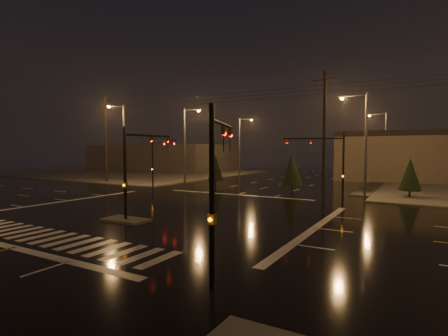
# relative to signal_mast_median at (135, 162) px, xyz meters

# --- Properties ---
(ground) EXTENTS (140.00, 140.00, 0.00)m
(ground) POSITION_rel_signal_mast_median_xyz_m (-0.00, 3.07, -3.75)
(ground) COLOR black
(ground) RESTS_ON ground
(sidewalk_nw) EXTENTS (36.00, 36.00, 0.12)m
(sidewalk_nw) POSITION_rel_signal_mast_median_xyz_m (-30.00, 33.07, -3.69)
(sidewalk_nw) COLOR #4E4B45
(sidewalk_nw) RESTS_ON ground
(median_island) EXTENTS (3.00, 1.60, 0.15)m
(median_island) POSITION_rel_signal_mast_median_xyz_m (-0.00, -0.93, -3.68)
(median_island) COLOR #4E4B45
(median_island) RESTS_ON ground
(crosswalk) EXTENTS (15.00, 2.60, 0.01)m
(crosswalk) POSITION_rel_signal_mast_median_xyz_m (-0.00, -5.93, -3.75)
(crosswalk) COLOR beige
(crosswalk) RESTS_ON ground
(stop_bar_near) EXTENTS (16.00, 0.50, 0.01)m
(stop_bar_near) POSITION_rel_signal_mast_median_xyz_m (-0.00, -7.93, -3.75)
(stop_bar_near) COLOR beige
(stop_bar_near) RESTS_ON ground
(stop_bar_far) EXTENTS (16.00, 0.50, 0.01)m
(stop_bar_far) POSITION_rel_signal_mast_median_xyz_m (-0.00, 14.07, -3.75)
(stop_bar_far) COLOR beige
(stop_bar_far) RESTS_ON ground
(commercial_block) EXTENTS (30.00, 18.00, 5.60)m
(commercial_block) POSITION_rel_signal_mast_median_xyz_m (-35.00, 45.07, -0.95)
(commercial_block) COLOR #3C3635
(commercial_block) RESTS_ON ground
(signal_mast_median) EXTENTS (0.25, 4.59, 6.00)m
(signal_mast_median) POSITION_rel_signal_mast_median_xyz_m (0.00, 0.00, 0.00)
(signal_mast_median) COLOR black
(signal_mast_median) RESTS_ON ground
(signal_mast_ne) EXTENTS (4.84, 1.86, 6.00)m
(signal_mast_ne) POSITION_rel_signal_mast_median_xyz_m (9.50, 13.21, 0.04)
(signal_mast_ne) COLOR black
(signal_mast_ne) RESTS_ON ground
(signal_mast_nw) EXTENTS (4.84, 1.86, 6.00)m
(signal_mast_nw) POSITION_rel_signal_mast_median_xyz_m (-9.50, 13.21, 0.04)
(signal_mast_nw) COLOR black
(signal_mast_nw) RESTS_ON ground
(signal_mast_se) EXTENTS (1.55, 3.87, 6.00)m
(signal_mast_se) POSITION_rel_signal_mast_median_xyz_m (10.23, -6.68, -0.04)
(signal_mast_se) COLOR black
(signal_mast_se) RESTS_ON ground
(streetlight_1) EXTENTS (2.77, 0.32, 10.00)m
(streetlight_1) POSITION_rel_signal_mast_median_xyz_m (-11.18, 21.07, 2.05)
(streetlight_1) COLOR #38383A
(streetlight_1) RESTS_ON ground
(streetlight_2) EXTENTS (2.77, 0.32, 10.00)m
(streetlight_2) POSITION_rel_signal_mast_median_xyz_m (-11.18, 37.07, 2.05)
(streetlight_2) COLOR #38383A
(streetlight_2) RESTS_ON ground
(streetlight_3) EXTENTS (2.77, 0.32, 10.00)m
(streetlight_3) POSITION_rel_signal_mast_median_xyz_m (11.18, 19.07, 2.05)
(streetlight_3) COLOR #38383A
(streetlight_3) RESTS_ON ground
(streetlight_4) EXTENTS (2.77, 0.32, 10.00)m
(streetlight_4) POSITION_rel_signal_mast_median_xyz_m (11.18, 39.07, 2.05)
(streetlight_4) COLOR #38383A
(streetlight_4) RESTS_ON ground
(streetlight_5) EXTENTS (0.32, 2.77, 10.00)m
(streetlight_5) POSITION_rel_signal_mast_median_xyz_m (-16.00, 14.26, 2.05)
(streetlight_5) COLOR #38383A
(streetlight_5) RESTS_ON ground
(utility_pole_0) EXTENTS (2.20, 0.32, 12.00)m
(utility_pole_0) POSITION_rel_signal_mast_median_xyz_m (-22.00, 17.07, 2.38)
(utility_pole_0) COLOR black
(utility_pole_0) RESTS_ON ground
(utility_pole_1) EXTENTS (2.20, 0.32, 12.00)m
(utility_pole_1) POSITION_rel_signal_mast_median_xyz_m (8.00, 17.07, 2.38)
(utility_pole_1) COLOR black
(utility_pole_1) RESTS_ON ground
(conifer_0) EXTENTS (1.97, 1.97, 3.78)m
(conifer_0) POSITION_rel_signal_mast_median_xyz_m (15.29, 20.19, -1.51)
(conifer_0) COLOR black
(conifer_0) RESTS_ON ground
(conifer_3) EXTENTS (2.00, 2.00, 3.83)m
(conifer_3) POSITION_rel_signal_mast_median_xyz_m (-6.04, 20.09, -1.49)
(conifer_3) COLOR black
(conifer_3) RESTS_ON ground
(conifer_4) EXTENTS (2.25, 2.25, 4.22)m
(conifer_4) POSITION_rel_signal_mast_median_xyz_m (4.17, 19.01, -1.30)
(conifer_4) COLOR black
(conifer_4) RESTS_ON ground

